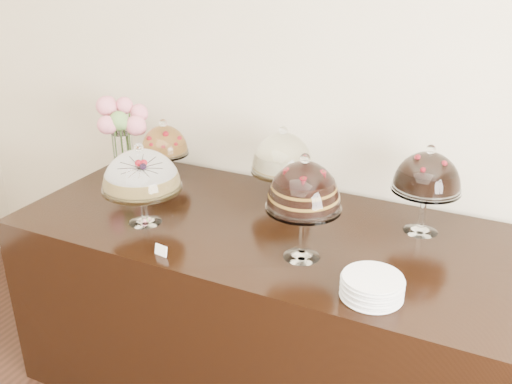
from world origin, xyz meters
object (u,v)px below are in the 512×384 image
at_px(cake_stand_sugar_sponge, 141,173).
at_px(plate_stack, 372,287).
at_px(flower_vase, 121,125).
at_px(cake_stand_fruit_tart, 164,143).
at_px(cake_stand_cheesecake, 283,156).
at_px(cake_stand_dark_choco, 427,175).
at_px(display_counter, 261,308).
at_px(cake_stand_choco_layer, 304,190).

bearing_deg(cake_stand_sugar_sponge, plate_stack, -7.11).
xyz_separation_m(cake_stand_sugar_sponge, flower_vase, (-0.49, 0.49, 0.02)).
xyz_separation_m(cake_stand_sugar_sponge, cake_stand_fruit_tart, (-0.21, 0.48, -0.04)).
distance_m(cake_stand_cheesecake, plate_stack, 0.90).
bearing_deg(cake_stand_dark_choco, cake_stand_sugar_sponge, -158.21).
relative_size(cake_stand_fruit_tart, flower_vase, 0.79).
xyz_separation_m(display_counter, plate_stack, (0.60, -0.34, 0.49)).
height_order(cake_stand_choco_layer, plate_stack, cake_stand_choco_layer).
relative_size(cake_stand_cheesecake, flower_vase, 0.92).
height_order(display_counter, cake_stand_dark_choco, cake_stand_dark_choco).
bearing_deg(flower_vase, cake_stand_sugar_sponge, -44.91).
bearing_deg(cake_stand_sugar_sponge, cake_stand_fruit_tart, 113.63).
xyz_separation_m(cake_stand_sugar_sponge, cake_stand_choco_layer, (0.75, 0.02, 0.06)).
xyz_separation_m(cake_stand_sugar_sponge, cake_stand_cheesecake, (0.46, 0.49, -0.01)).
xyz_separation_m(display_counter, cake_stand_cheesecake, (-0.02, 0.29, 0.68)).
relative_size(cake_stand_sugar_sponge, plate_stack, 1.72).
height_order(display_counter, cake_stand_cheesecake, cake_stand_cheesecake).
relative_size(cake_stand_sugar_sponge, flower_vase, 0.92).
bearing_deg(cake_stand_choco_layer, cake_stand_cheesecake, 121.74).
relative_size(cake_stand_cheesecake, cake_stand_dark_choco, 0.94).
distance_m(cake_stand_choco_layer, flower_vase, 1.32).
relative_size(display_counter, cake_stand_fruit_tart, 6.77).
relative_size(cake_stand_cheesecake, plate_stack, 1.71).
bearing_deg(cake_stand_sugar_sponge, flower_vase, 135.09).
distance_m(display_counter, flower_vase, 1.23).
bearing_deg(cake_stand_fruit_tart, cake_stand_choco_layer, -25.59).
bearing_deg(cake_stand_choco_layer, plate_stack, -25.42).
height_order(cake_stand_fruit_tart, plate_stack, cake_stand_fruit_tart).
bearing_deg(display_counter, cake_stand_dark_choco, 20.98).
bearing_deg(flower_vase, cake_stand_dark_choco, -1.09).
xyz_separation_m(display_counter, cake_stand_sugar_sponge, (-0.48, -0.20, 0.69)).
xyz_separation_m(cake_stand_choco_layer, flower_vase, (-1.24, 0.46, -0.04)).
bearing_deg(plate_stack, cake_stand_sugar_sponge, 172.89).
height_order(cake_stand_sugar_sponge, cake_stand_fruit_tart, cake_stand_sugar_sponge).
bearing_deg(plate_stack, cake_stand_fruit_tart, 154.45).
relative_size(cake_stand_dark_choco, cake_stand_fruit_tart, 1.23).
bearing_deg(cake_stand_choco_layer, cake_stand_dark_choco, 48.20).
bearing_deg(cake_stand_choco_layer, cake_stand_fruit_tart, 154.41).
height_order(cake_stand_cheesecake, plate_stack, cake_stand_cheesecake).
bearing_deg(cake_stand_fruit_tart, plate_stack, -25.55).
xyz_separation_m(cake_stand_dark_choco, plate_stack, (-0.06, -0.59, -0.22)).
distance_m(cake_stand_sugar_sponge, cake_stand_fruit_tart, 0.53).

